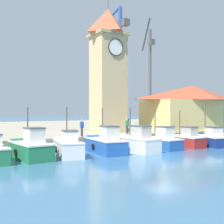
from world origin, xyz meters
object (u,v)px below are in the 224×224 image
Objects in this scene: fishing_boat_mid_right at (160,141)px; dock_worker_along_quay at (127,126)px; fishing_boat_center at (135,142)px; warehouse_right at (192,107)px; fishing_boat_left_outer at (31,148)px; clock_tower at (108,67)px; fishing_boat_right_inner at (184,140)px; fishing_boat_mid_left at (106,144)px; dock_worker_near_tower at (82,128)px; fishing_boat_left_inner at (68,147)px; port_crane_far at (120,80)px; fishing_boat_right_outer at (209,139)px; port_crane_near at (150,85)px.

dock_worker_along_quay is (-0.95, 4.38, 1.29)m from fishing_boat_mid_right.
warehouse_right is (13.86, 7.19, 3.28)m from fishing_boat_center.
fishing_boat_left_outer is 0.31× the size of clock_tower.
fishing_boat_right_inner is (3.12, 0.03, -0.01)m from fishing_boat_mid_right.
dock_worker_near_tower is at bearing 98.17° from fishing_boat_mid_left.
fishing_boat_left_inner is 24.29m from port_crane_far.
fishing_boat_left_inner reaches higher than fishing_boat_center.
warehouse_right is (10.78, 6.82, 3.37)m from fishing_boat_mid_right.
fishing_boat_center is at bearing -1.46° from fishing_boat_left_inner.
fishing_boat_left_outer is 0.37× the size of warehouse_right.
fishing_boat_right_inner is 0.24× the size of port_crane_far.
port_crane_far is (-0.21, 17.73, 7.62)m from fishing_boat_right_outer.
fishing_boat_right_inner is at bearing -0.28° from fishing_boat_mid_left.
fishing_boat_left_inner is 9.42m from fishing_boat_mid_right.
port_crane_near is at bearing 41.52° from dock_worker_near_tower.
port_crane_near is 31.68m from dock_worker_near_tower.
clock_tower reaches higher than fishing_boat_mid_left.
fishing_boat_mid_left is 0.99× the size of fishing_boat_center.
fishing_boat_left_inner is 13.65m from clock_tower.
fishing_boat_mid_right is at bearing -79.23° from clock_tower.
fishing_boat_mid_left is at bearing -132.91° from port_crane_near.
warehouse_right reaches higher than dock_worker_near_tower.
fishing_boat_center is at bearing -152.59° from warehouse_right.
fishing_boat_left_inner is 1.04× the size of fishing_boat_right_inner.
port_crane_near is (22.67, 24.39, 7.62)m from fishing_boat_mid_left.
fishing_boat_right_inner is (12.54, 0.24, -0.06)m from fishing_boat_left_inner.
port_crane_near is (10.84, 25.03, 7.74)m from fishing_boat_right_outer.
fishing_boat_right_outer reaches higher than fishing_boat_left_outer.
fishing_boat_right_outer is 3.05× the size of dock_worker_near_tower.
clock_tower is 13.07m from warehouse_right.
fishing_boat_left_inner is 0.35× the size of warehouse_right.
dock_worker_along_quay is at bearing 65.85° from fishing_boat_center.
fishing_boat_left_inner is 9.72m from dock_worker_along_quay.
fishing_boat_right_inner is 0.22× the size of port_crane_near.
fishing_boat_right_inner is at bearing -138.49° from warehouse_right.
fishing_boat_left_inner is 0.89× the size of fishing_boat_center.
port_crane_far reaches higher than dock_worker_along_quay.
fishing_boat_right_outer is (9.07, -0.19, -0.12)m from fishing_boat_center.
warehouse_right is 8.14× the size of dock_worker_near_tower.
clock_tower is (10.94, 7.70, 7.78)m from fishing_boat_left_outer.
warehouse_right is at bearing 22.08° from fishing_boat_mid_left.
fishing_boat_mid_right is 0.31× the size of clock_tower.
fishing_boat_center is 1.16× the size of fishing_boat_right_inner.
fishing_boat_right_outer is 28.35m from port_crane_near.
clock_tower is (7.97, 7.84, 7.84)m from fishing_boat_left_inner.
port_crane_far is (8.86, 17.54, 7.50)m from fishing_boat_center.
fishing_boat_mid_left is at bearing 179.27° from fishing_boat_mid_right.
fishing_boat_mid_right is (5.84, -0.07, -0.09)m from fishing_boat_mid_left.
port_crane_near reaches higher than fishing_boat_mid_left.
clock_tower is at bearing 35.14° from fishing_boat_left_outer.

